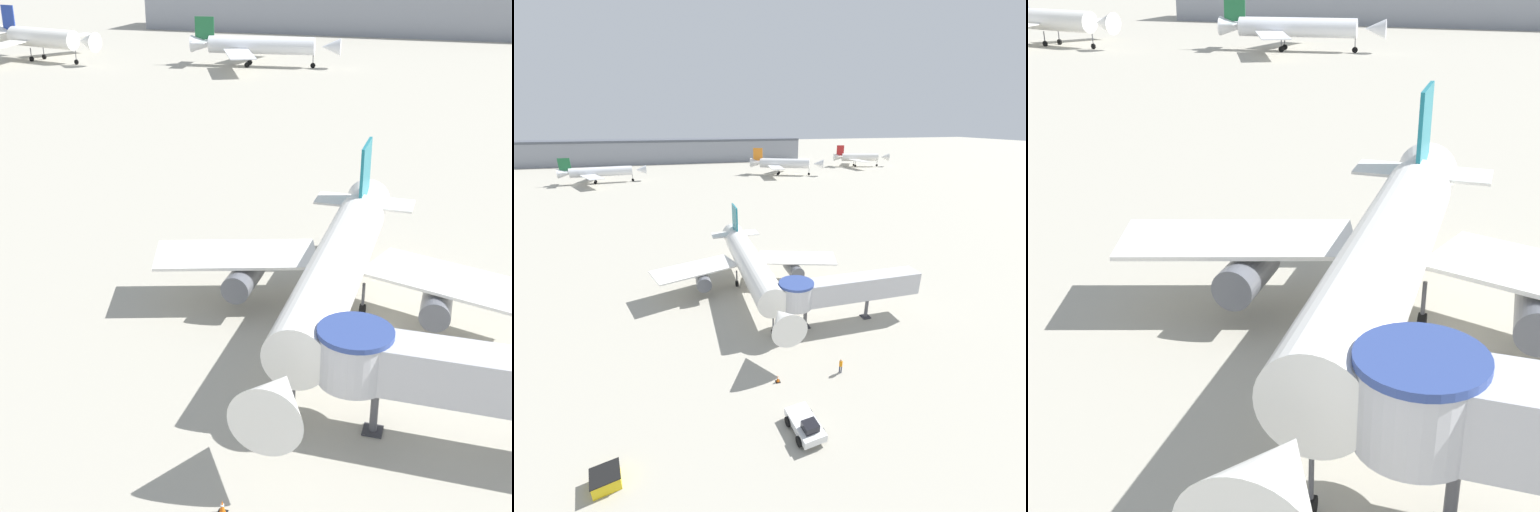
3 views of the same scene
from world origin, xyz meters
The scene contains 12 objects.
ground_plane centered at (0.00, 0.00, 0.00)m, with size 800.00×800.00×0.00m, color #A8A393.
main_airplane centered at (-2.77, -0.09, 4.32)m, with size 28.31×32.47×10.23m.
jet_bridge centered at (6.05, -10.99, 4.55)m, with size 18.11×4.09×6.24m.
pushback_tug_white centered at (-3.73, -25.37, 0.77)m, with size 2.68×3.95×1.68m.
service_container_yellow centered at (-18.62, -25.81, 0.56)m, with size 2.28×2.13×1.11m.
traffic_cone_starboard_wing centered at (7.84, -0.57, 0.28)m, with size 0.36×0.36×0.60m.
traffic_cone_near_nose centered at (-4.25, -19.27, 0.36)m, with size 0.46×0.46×0.76m.
ground_crew_marshaller centered at (2.17, -19.66, 0.93)m, with size 0.36×0.33×1.62m.
background_jet_orange_tail centered at (36.29, 109.56, 5.11)m, with size 32.34×29.86×11.69m.
background_jet_red_tail centered at (84.71, 127.96, 4.82)m, with size 29.88×32.78×11.00m.
background_jet_green_tail centered at (-40.98, 106.92, 4.46)m, with size 32.52×33.57×10.14m.
terminal_building centered at (-15.72, 175.00, 6.54)m, with size 157.81×20.63×13.06m.
Camera 2 is at (-11.90, -44.48, 23.70)m, focal length 24.00 mm.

